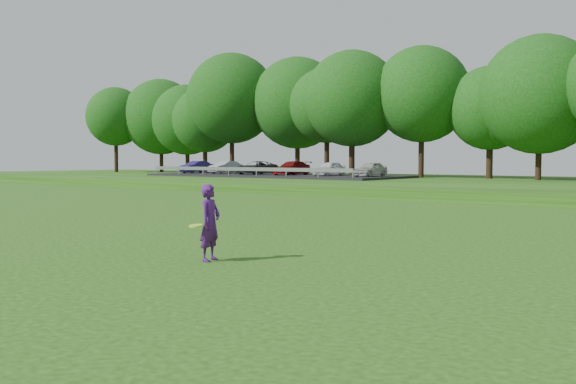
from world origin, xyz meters
The scene contains 6 objects.
ground centered at (0.00, 0.00, 0.00)m, with size 140.00×140.00×0.00m, color #1B420C.
berm centered at (0.00, 34.00, 0.30)m, with size 130.00×30.00×0.60m, color #1B420C.
walking_path centered at (0.00, 20.00, 0.02)m, with size 130.00×1.60×0.04m, color gray.
treeline centered at (0.00, 38.00, 8.10)m, with size 104.00×7.00×15.00m, color #153C0D, non-canonical shape.
parking_lot centered at (-23.96, 32.82, 1.06)m, with size 24.00×9.00×1.38m.
woman centered at (2.60, -1.51, 0.83)m, with size 0.54×0.85×1.67m.
Camera 1 is at (12.46, -11.31, 2.22)m, focal length 40.00 mm.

